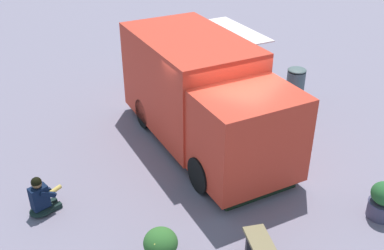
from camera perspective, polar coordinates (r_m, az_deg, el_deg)
ground_plane at (r=11.34m, az=4.03°, el=-3.49°), size 40.00×40.00×0.00m
food_truck at (r=11.19m, az=1.34°, el=3.52°), size 4.94×5.78×2.60m
person_customer at (r=9.79m, az=-18.47°, el=-8.81°), size 0.80×0.57×0.88m
planter_flowering_near at (r=9.93m, az=23.00°, el=-8.75°), size 0.57×0.57×0.80m
planter_flowering_far at (r=8.25m, az=-3.96°, el=-15.03°), size 0.61×0.61×0.73m
planter_flowering_side at (r=14.83m, az=-6.29°, el=6.25°), size 0.49×0.49×0.69m
trash_bin at (r=14.27m, az=12.94°, el=5.27°), size 0.57×0.57×0.95m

